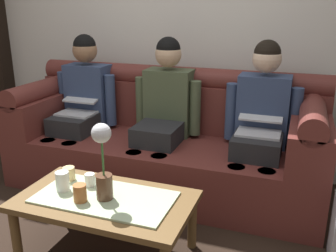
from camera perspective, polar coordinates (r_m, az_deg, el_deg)
back_wall_patterned at (r=3.39m, az=2.70°, el=17.90°), size 6.00×0.12×2.90m
couch at (r=3.09m, az=-0.53°, el=-2.62°), size 2.50×0.88×0.96m
person_left at (r=3.33m, az=-12.95°, el=3.70°), size 0.56×0.67×1.22m
person_middle at (r=3.00m, az=-0.57°, el=2.59°), size 0.56×0.67×1.22m
person_right at (r=2.83m, az=14.00°, el=1.11°), size 0.56×0.67×1.22m
coffee_table at (r=2.27m, az=-9.58°, el=-11.74°), size 1.03×0.58×0.39m
flower_vase at (r=2.12m, az=-9.92°, el=-5.22°), size 0.11×0.11×0.45m
cup_near_left at (r=2.47m, az=-14.90°, el=-7.04°), size 0.08×0.08×0.09m
cup_near_right at (r=2.34m, az=-15.81°, el=-8.12°), size 0.08×0.08×0.12m
cup_far_center at (r=2.20m, az=-13.30°, el=-9.94°), size 0.08×0.08×0.10m
cup_far_left at (r=2.37m, az=-11.84°, el=-8.05°), size 0.06×0.06×0.08m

